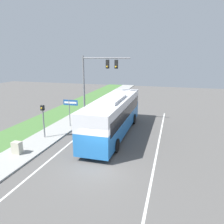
% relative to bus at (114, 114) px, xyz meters
% --- Properties ---
extents(ground_plane, '(80.00, 80.00, 0.00)m').
position_rel_bus_xyz_m(ground_plane, '(0.61, -5.95, -1.98)').
color(ground_plane, '#565451').
extents(sidewalk, '(2.80, 80.00, 0.12)m').
position_rel_bus_xyz_m(sidewalk, '(-5.59, -5.95, -1.92)').
color(sidewalk, '#9E9E99').
rests_on(sidewalk, ground_plane).
extents(lane_divider_near, '(0.14, 30.00, 0.01)m').
position_rel_bus_xyz_m(lane_divider_near, '(-2.99, -5.95, -1.98)').
color(lane_divider_near, silver).
rests_on(lane_divider_near, ground_plane).
extents(lane_divider_far, '(0.14, 30.00, 0.01)m').
position_rel_bus_xyz_m(lane_divider_far, '(4.21, -5.95, -1.98)').
color(lane_divider_far, silver).
rests_on(lane_divider_far, ground_plane).
extents(bus, '(2.71, 11.91, 3.65)m').
position_rel_bus_xyz_m(bus, '(0.00, 0.00, 0.00)').
color(bus, '#236BB7').
rests_on(bus, ground_plane).
extents(signal_gantry, '(5.25, 0.41, 7.15)m').
position_rel_bus_xyz_m(signal_gantry, '(-2.99, 3.68, 3.02)').
color(signal_gantry, slate).
rests_on(signal_gantry, ground_plane).
extents(pedestrian_signal, '(0.28, 0.34, 3.03)m').
position_rel_bus_xyz_m(pedestrian_signal, '(-5.61, -2.68, 0.08)').
color(pedestrian_signal, slate).
rests_on(pedestrian_signal, ground_plane).
extents(street_sign, '(1.56, 0.08, 2.91)m').
position_rel_bus_xyz_m(street_sign, '(-4.80, 0.87, 0.15)').
color(street_sign, slate).
rests_on(street_sign, ground_plane).
extents(utility_cabinet, '(0.67, 0.48, 0.92)m').
position_rel_bus_xyz_m(utility_cabinet, '(-5.69, -6.15, -1.40)').
color(utility_cabinet, '#B7B29E').
rests_on(utility_cabinet, sidewalk).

